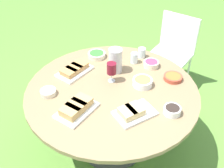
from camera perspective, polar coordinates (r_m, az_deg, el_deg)
The scene contains 16 objects.
ground_plane at distance 2.83m, azimuth 0.00°, elevation -12.48°, with size 40.00×40.00×0.00m, color #5B8C38.
dining_table at distance 2.39m, azimuth 0.00°, elevation -3.02°, with size 1.44×1.44×0.71m.
chair_near_right at distance 3.34m, azimuth 12.32°, elevation 7.17°, with size 0.60×0.61×0.89m.
water_pitcher at distance 2.48m, azimuth 0.69°, elevation 4.81°, with size 0.13×0.12×0.23m.
wine_glass at distance 2.35m, azimuth -0.09°, elevation 3.11°, with size 0.08×0.08×0.18m.
platter_bread_main at distance 2.53m, azimuth -7.61°, elevation 2.88°, with size 0.36×0.35×0.06m.
platter_charcuterie at distance 2.12m, azimuth -7.24°, elevation -4.85°, with size 0.38×0.36×0.08m.
platter_sandwich_side at distance 2.09m, azimuth 4.25°, elevation -5.73°, with size 0.31×0.36×0.07m.
bowl_fries at distance 2.37m, azimuth 6.23°, elevation 0.42°, with size 0.17×0.17×0.06m.
bowl_salad at distance 2.74m, azimuth -3.13°, elevation 5.97°, with size 0.17×0.17×0.05m.
bowl_olives at distance 2.14m, azimuth 12.13°, elevation -5.21°, with size 0.13×0.13×0.06m.
bowl_dip_red at distance 2.62m, azimuth 7.96°, elevation 4.11°, with size 0.14×0.14×0.05m.
bowl_dip_cream at distance 2.33m, azimuth -12.84°, elevation -1.58°, with size 0.13×0.13×0.04m.
bowl_roasted_veg at distance 2.49m, azimuth 12.29°, elevation 1.33°, with size 0.16×0.16×0.04m.
cup_water_near at distance 2.64m, azimuth 4.55°, elevation 5.31°, with size 0.07×0.07×0.10m.
cup_water_far at distance 2.73m, azimuth 6.07°, elevation 6.33°, with size 0.07×0.07×0.10m.
Camera 1 is at (-1.81, 0.15, 2.17)m, focal length 45.00 mm.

